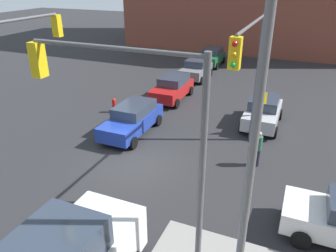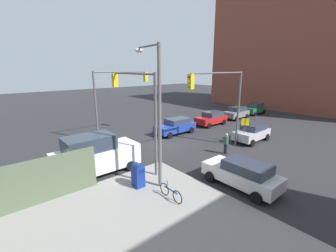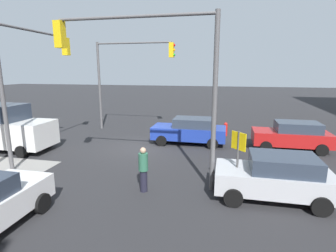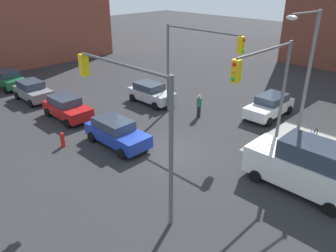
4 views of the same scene
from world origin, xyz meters
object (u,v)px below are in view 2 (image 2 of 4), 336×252
object	(u,v)px
traffic_signal_nw_corner	(222,95)
fire_hydrant	(175,122)
hatchback_green	(255,109)
coupe_gray	(236,113)
hatchback_silver	(252,132)
pedestrian_crossing	(226,143)
van_white_delivery	(95,155)
traffic_signal_ne_corner	(137,101)
traffic_signal_se_corner	(118,90)
street_lamp_corner	(156,106)
sedan_red	(211,118)
hatchback_white	(242,174)
mailbox_blue	(138,174)
bicycle_leaning_on_fence	(171,193)
hatchback_blue	(176,126)

from	to	relation	value
traffic_signal_nw_corner	fire_hydrant	xyz separation A→B (m)	(-2.96, -8.70, -4.20)
hatchback_green	coupe_gray	size ratio (longest dim) A/B	1.00
hatchback_silver	pedestrian_crossing	distance (m)	4.73
traffic_signal_nw_corner	van_white_delivery	distance (m)	10.36
traffic_signal_ne_corner	hatchback_silver	size ratio (longest dim) A/B	1.64
van_white_delivery	pedestrian_crossing	xyz separation A→B (m)	(-9.37, 3.40, -0.38)
traffic_signal_se_corner	street_lamp_corner	size ratio (longest dim) A/B	0.81
traffic_signal_ne_corner	coupe_gray	world-z (taller)	traffic_signal_ne_corner
fire_hydrant	coupe_gray	bearing A→B (deg)	165.02
street_lamp_corner	hatchback_green	bearing A→B (deg)	-163.25
traffic_signal_ne_corner	street_lamp_corner	size ratio (longest dim) A/B	0.81
coupe_gray	sedan_red	world-z (taller)	same
traffic_signal_se_corner	hatchback_white	distance (m)	13.99
traffic_signal_nw_corner	mailbox_blue	bearing A→B (deg)	3.47
traffic_signal_ne_corner	hatchback_green	bearing A→B (deg)	-169.64
hatchback_green	street_lamp_corner	bearing A→B (deg)	16.75
mailbox_blue	hatchback_green	size ratio (longest dim) A/B	0.37
traffic_signal_ne_corner	coupe_gray	distance (m)	19.46
hatchback_white	hatchback_silver	bearing A→B (deg)	-153.42
coupe_gray	bicycle_leaning_on_fence	distance (m)	21.66
traffic_signal_nw_corner	traffic_signal_se_corner	size ratio (longest dim) A/B	1.00
street_lamp_corner	van_white_delivery	size ratio (longest dim) A/B	1.48
hatchback_green	van_white_delivery	xyz separation A→B (m)	(26.36, 3.63, 0.44)
traffic_signal_ne_corner	coupe_gray	xyz separation A→B (m)	(-18.62, -4.23, -3.78)
hatchback_silver	hatchback_blue	distance (m)	7.53
coupe_gray	hatchback_silver	bearing A→B (deg)	41.37
hatchback_silver	pedestrian_crossing	bearing A→B (deg)	5.29
van_white_delivery	bicycle_leaning_on_fence	size ratio (longest dim) A/B	3.09
traffic_signal_se_corner	traffic_signal_ne_corner	bearing A→B (deg)	71.85
street_lamp_corner	bicycle_leaning_on_fence	size ratio (longest dim) A/B	4.57
traffic_signal_ne_corner	bicycle_leaning_on_fence	bearing A→B (deg)	76.91
traffic_signal_se_corner	mailbox_blue	distance (m)	11.01
mailbox_blue	fire_hydrant	size ratio (longest dim) A/B	1.52
mailbox_blue	van_white_delivery	xyz separation A→B (m)	(1.17, -3.20, 0.52)
hatchback_green	traffic_signal_ne_corner	bearing A→B (deg)	10.36
hatchback_silver	van_white_delivery	world-z (taller)	van_white_delivery
traffic_signal_se_corner	street_lamp_corner	distance (m)	10.36
hatchback_silver	traffic_signal_se_corner	bearing A→B (deg)	-46.07
coupe_gray	pedestrian_crossing	xyz separation A→B (m)	(12.12, 6.96, 0.06)
hatchback_silver	bicycle_leaning_on_fence	bearing A→B (deg)	11.18
traffic_signal_se_corner	sedan_red	world-z (taller)	traffic_signal_se_corner
hatchback_silver	hatchback_green	size ratio (longest dim) A/B	1.04
hatchback_blue	traffic_signal_ne_corner	bearing A→B (deg)	29.58
van_white_delivery	hatchback_green	bearing A→B (deg)	-172.16
hatchback_blue	bicycle_leaning_on_fence	size ratio (longest dim) A/B	2.56
coupe_gray	fire_hydrant	bearing A→B (deg)	-14.98
mailbox_blue	pedestrian_crossing	xyz separation A→B (m)	(-8.20, 0.20, 0.14)
traffic_signal_nw_corner	traffic_signal_se_corner	world-z (taller)	same
traffic_signal_se_corner	hatchback_green	distance (m)	21.72
pedestrian_crossing	street_lamp_corner	bearing A→B (deg)	-79.73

